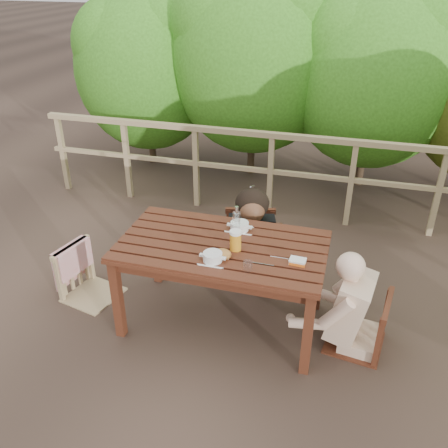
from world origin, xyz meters
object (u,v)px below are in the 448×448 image
(chair_far, at_px, (251,222))
(chair_right, at_px, (362,299))
(butter_tub, at_px, (298,262))
(soup_near, at_px, (213,258))
(beer_glass, at_px, (236,241))
(diner_right, at_px, (370,275))
(chair_left, at_px, (87,254))
(woman, at_px, (252,203))
(bottle, at_px, (236,221))
(bread_roll, at_px, (222,254))
(soup_far, at_px, (240,227))
(tumbler, at_px, (248,266))
(table, at_px, (222,284))

(chair_far, bearing_deg, chair_right, -52.54)
(butter_tub, bearing_deg, soup_near, -163.93)
(beer_glass, bearing_deg, chair_far, 95.35)
(chair_far, bearing_deg, diner_right, -51.75)
(chair_left, bearing_deg, woman, -41.91)
(beer_glass, height_order, bottle, bottle)
(bread_roll, bearing_deg, chair_right, 10.70)
(chair_right, bearing_deg, butter_tub, -66.44)
(chair_right, relative_size, bottle, 3.43)
(chair_right, distance_m, soup_far, 1.09)
(chair_right, relative_size, diner_right, 0.67)
(woman, bearing_deg, soup_near, 74.66)
(woman, height_order, bread_roll, woman)
(beer_glass, xyz_separation_m, bottle, (-0.05, 0.23, 0.04))
(beer_glass, bearing_deg, tumbler, -56.89)
(bread_roll, distance_m, tumbler, 0.24)
(table, height_order, chair_far, chair_far)
(chair_right, bearing_deg, beer_glass, -77.50)
(chair_far, distance_m, diner_right, 1.38)
(table, xyz_separation_m, chair_far, (0.03, 0.86, 0.13))
(chair_far, xyz_separation_m, butter_tub, (0.56, -0.98, 0.27))
(chair_far, relative_size, soup_near, 4.17)
(bottle, bearing_deg, tumbler, -66.10)
(soup_near, xyz_separation_m, beer_glass, (0.12, 0.19, 0.05))
(bread_roll, bearing_deg, soup_far, 87.11)
(woman, relative_size, soup_near, 5.76)
(bread_roll, bearing_deg, woman, 91.10)
(diner_right, height_order, tumbler, diner_right)
(table, bearing_deg, soup_near, -90.44)
(tumbler, relative_size, butter_tub, 0.65)
(soup_far, relative_size, beer_glass, 1.42)
(tumbler, bearing_deg, diner_right, 19.40)
(bread_roll, bearing_deg, butter_tub, 6.80)
(diner_right, relative_size, soup_far, 5.33)
(chair_left, distance_m, bottle, 1.36)
(diner_right, bearing_deg, butter_tub, 112.73)
(woman, xyz_separation_m, butter_tub, (0.56, -1.00, 0.08))
(woman, relative_size, beer_glass, 7.86)
(soup_near, height_order, bottle, bottle)
(chair_far, xyz_separation_m, woman, (0.00, 0.02, 0.19))
(tumbler, bearing_deg, woman, 101.47)
(woman, xyz_separation_m, bottle, (0.03, -0.71, 0.18))
(tumbler, bearing_deg, bottle, 113.90)
(chair_right, height_order, diner_right, diner_right)
(chair_left, bearing_deg, beer_glass, -79.47)
(table, relative_size, chair_left, 1.79)
(tumbler, bearing_deg, bread_roll, 154.64)
(chair_left, bearing_deg, table, -77.31)
(bottle, bearing_deg, chair_far, 92.80)
(chair_far, xyz_separation_m, diner_right, (1.08, -0.85, 0.16))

